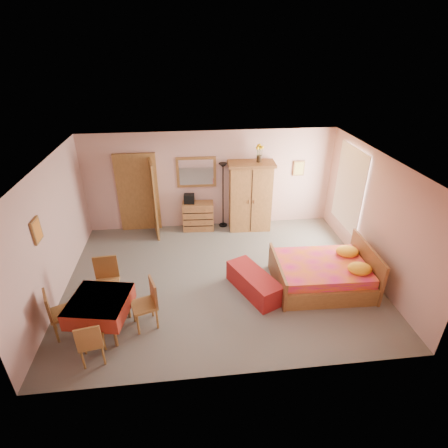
{
  "coord_description": "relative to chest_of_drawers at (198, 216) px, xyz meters",
  "views": [
    {
      "loc": [
        -0.63,
        -6.13,
        4.58
      ],
      "look_at": [
        0.1,
        0.3,
        1.15
      ],
      "focal_mm": 28.0,
      "sensor_mm": 36.0,
      "label": 1
    }
  ],
  "objects": [
    {
      "name": "floor",
      "position": [
        0.37,
        -2.27,
        -0.38
      ],
      "size": [
        6.5,
        6.5,
        0.0
      ],
      "primitive_type": "plane",
      "color": "slate",
      "rests_on": "ground"
    },
    {
      "name": "ceiling",
      "position": [
        0.37,
        -2.27,
        2.22
      ],
      "size": [
        6.5,
        6.5,
        0.0
      ],
      "primitive_type": "plane",
      "rotation": [
        3.14,
        0.0,
        0.0
      ],
      "color": "brown",
      "rests_on": "wall_back"
    },
    {
      "name": "wall_back",
      "position": [
        0.37,
        0.23,
        0.92
      ],
      "size": [
        6.5,
        0.1,
        2.6
      ],
      "primitive_type": "cube",
      "color": "#C5968E",
      "rests_on": "floor"
    },
    {
      "name": "wall_front",
      "position": [
        0.37,
        -4.77,
        0.92
      ],
      "size": [
        6.5,
        0.1,
        2.6
      ],
      "primitive_type": "cube",
      "color": "#C5968E",
      "rests_on": "floor"
    },
    {
      "name": "wall_left",
      "position": [
        -2.88,
        -2.27,
        0.92
      ],
      "size": [
        0.1,
        5.0,
        2.6
      ],
      "primitive_type": "cube",
      "color": "#C5968E",
      "rests_on": "floor"
    },
    {
      "name": "wall_right",
      "position": [
        3.62,
        -2.27,
        0.92
      ],
      "size": [
        0.1,
        5.0,
        2.6
      ],
      "primitive_type": "cube",
      "color": "#C5968E",
      "rests_on": "floor"
    },
    {
      "name": "doorway",
      "position": [
        -1.53,
        0.2,
        0.64
      ],
      "size": [
        1.06,
        0.12,
        2.15
      ],
      "primitive_type": "cube",
      "color": "#9E6B35",
      "rests_on": "floor"
    },
    {
      "name": "window",
      "position": [
        3.58,
        -1.07,
        1.07
      ],
      "size": [
        0.08,
        1.4,
        1.95
      ],
      "primitive_type": "cube",
      "color": "white",
      "rests_on": "wall_right"
    },
    {
      "name": "picture_left",
      "position": [
        -2.85,
        -2.87,
        1.32
      ],
      "size": [
        0.04,
        0.32,
        0.42
      ],
      "primitive_type": "cube",
      "color": "orange",
      "rests_on": "wall_left"
    },
    {
      "name": "picture_back",
      "position": [
        2.72,
        0.2,
        1.17
      ],
      "size": [
        0.3,
        0.04,
        0.4
      ],
      "primitive_type": "cube",
      "color": "#D8BF59",
      "rests_on": "wall_back"
    },
    {
      "name": "chest_of_drawers",
      "position": [
        0.0,
        0.0,
        0.0
      ],
      "size": [
        0.84,
        0.45,
        0.77
      ],
      "primitive_type": "cube",
      "rotation": [
        0.0,
        0.0,
        -0.06
      ],
      "color": "#9D6335",
      "rests_on": "floor"
    },
    {
      "name": "wall_mirror",
      "position": [
        0.0,
        0.21,
        1.17
      ],
      "size": [
        1.02,
        0.08,
        0.81
      ],
      "primitive_type": "cube",
      "rotation": [
        0.0,
        0.0,
        -0.03
      ],
      "color": "white",
      "rests_on": "wall_back"
    },
    {
      "name": "stereo",
      "position": [
        -0.22,
        0.02,
        0.51
      ],
      "size": [
        0.29,
        0.22,
        0.25
      ],
      "primitive_type": "cube",
      "rotation": [
        0.0,
        0.0,
        -0.08
      ],
      "color": "black",
      "rests_on": "chest_of_drawers"
    },
    {
      "name": "floor_lamp",
      "position": [
        0.68,
        0.11,
        0.51
      ],
      "size": [
        0.24,
        0.24,
        1.79
      ],
      "primitive_type": "cube",
      "rotation": [
        0.0,
        0.0,
        0.06
      ],
      "color": "black",
      "rests_on": "floor"
    },
    {
      "name": "wardrobe",
      "position": [
        1.38,
        -0.1,
        0.54
      ],
      "size": [
        1.21,
        0.66,
        1.86
      ],
      "primitive_type": "cube",
      "rotation": [
        0.0,
        0.0,
        -0.05
      ],
      "color": "#AF743B",
      "rests_on": "floor"
    },
    {
      "name": "sunflower_vase",
      "position": [
        1.57,
        -0.07,
        1.7
      ],
      "size": [
        0.19,
        0.19,
        0.45
      ],
      "primitive_type": "cube",
      "rotation": [
        0.0,
        0.0,
        -0.08
      ],
      "color": "yellow",
      "rests_on": "wardrobe"
    },
    {
      "name": "bed",
      "position": [
        2.4,
        -2.76,
        0.07
      ],
      "size": [
        1.99,
        1.59,
        0.9
      ],
      "primitive_type": "cube",
      "rotation": [
        0.0,
        0.0,
        -0.03
      ],
      "color": "#D6146F",
      "rests_on": "floor"
    },
    {
      "name": "bench",
      "position": [
        0.98,
        -2.82,
        -0.16
      ],
      "size": [
        1.0,
        1.42,
        0.45
      ],
      "primitive_type": "cube",
      "rotation": [
        0.0,
        0.0,
        0.42
      ],
      "color": "maroon",
      "rests_on": "floor"
    },
    {
      "name": "dining_table",
      "position": [
        -1.85,
        -3.56,
        -0.03
      ],
      "size": [
        1.12,
        1.12,
        0.7
      ],
      "primitive_type": "cube",
      "rotation": [
        0.0,
        0.0,
        -0.19
      ],
      "color": "maroon",
      "rests_on": "floor"
    },
    {
      "name": "chair_south",
      "position": [
        -1.88,
        -4.21,
        0.03
      ],
      "size": [
        0.43,
        0.43,
        0.83
      ],
      "primitive_type": "cube",
      "rotation": [
        0.0,
        0.0,
        0.17
      ],
      "color": "olive",
      "rests_on": "floor"
    },
    {
      "name": "chair_north",
      "position": [
        -1.86,
        -2.88,
        0.11
      ],
      "size": [
        0.48,
        0.48,
        0.98
      ],
      "primitive_type": "cube",
      "rotation": [
        0.0,
        0.0,
        3.22
      ],
      "color": "#AE763B",
      "rests_on": "floor"
    },
    {
      "name": "chair_west",
      "position": [
        -2.49,
        -3.55,
        0.07
      ],
      "size": [
        0.55,
        0.55,
        0.92
      ],
      "primitive_type": "cube",
      "rotation": [
        0.0,
        0.0,
        -1.16
      ],
      "color": "olive",
      "rests_on": "floor"
    },
    {
      "name": "chair_east",
      "position": [
        -1.12,
        -3.52,
        0.08
      ],
      "size": [
        0.53,
        0.53,
        0.92
      ],
      "primitive_type": "cube",
      "rotation": [
        0.0,
        0.0,
        1.89
      ],
      "color": "#A17036",
      "rests_on": "floor"
    }
  ]
}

